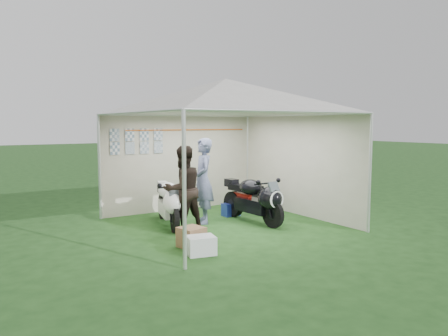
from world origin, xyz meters
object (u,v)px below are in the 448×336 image
(canopy_tent, at_px, (225,100))
(person_blue_jacket, at_px, (203,181))
(motorcycle_black, at_px, (255,198))
(equipment_box, at_px, (257,201))
(person_dark_jacket, at_px, (183,189))
(crate_0, at_px, (201,245))
(crate_1, at_px, (191,237))
(paddock_stand, at_px, (231,209))
(motorcycle_white, at_px, (169,202))

(canopy_tent, distance_m, person_blue_jacket, 1.75)
(motorcycle_black, relative_size, equipment_box, 3.90)
(person_dark_jacket, relative_size, crate_0, 3.76)
(person_blue_jacket, xyz_separation_m, equipment_box, (1.73, 0.39, -0.65))
(person_dark_jacket, bearing_deg, motorcycle_black, 171.98)
(canopy_tent, distance_m, crate_0, 3.21)
(canopy_tent, relative_size, equipment_box, 11.52)
(person_dark_jacket, height_order, crate_1, person_dark_jacket)
(motorcycle_black, bearing_deg, person_dark_jacket, 173.06)
(paddock_stand, bearing_deg, person_dark_jacket, -155.38)
(motorcycle_white, relative_size, person_dark_jacket, 1.09)
(paddock_stand, height_order, crate_0, crate_0)
(canopy_tent, height_order, person_blue_jacket, canopy_tent)
(motorcycle_white, height_order, person_blue_jacket, person_blue_jacket)
(equipment_box, bearing_deg, motorcycle_white, -173.50)
(person_blue_jacket, height_order, equipment_box, person_blue_jacket)
(person_dark_jacket, xyz_separation_m, person_blue_jacket, (0.72, 0.46, 0.06))
(motorcycle_white, relative_size, crate_1, 4.74)
(canopy_tent, distance_m, person_dark_jacket, 2.01)
(canopy_tent, bearing_deg, person_blue_jacket, 126.07)
(crate_1, bearing_deg, person_blue_jacket, 53.61)
(canopy_tent, height_order, motorcycle_white, canopy_tent)
(equipment_box, bearing_deg, person_dark_jacket, -160.90)
(canopy_tent, xyz_separation_m, person_blue_jacket, (-0.29, 0.39, -1.68))
(motorcycle_black, height_order, crate_1, motorcycle_black)
(motorcycle_white, xyz_separation_m, crate_0, (-0.42, -2.04, -0.36))
(canopy_tent, relative_size, motorcycle_black, 2.95)
(person_dark_jacket, bearing_deg, crate_0, 69.78)
(crate_1, bearing_deg, canopy_tent, 38.20)
(equipment_box, bearing_deg, paddock_stand, -172.55)
(crate_1, bearing_deg, crate_0, -99.20)
(motorcycle_black, distance_m, crate_1, 2.23)
(canopy_tent, height_order, person_dark_jacket, canopy_tent)
(paddock_stand, bearing_deg, crate_0, -132.96)
(canopy_tent, height_order, crate_1, canopy_tent)
(motorcycle_black, xyz_separation_m, crate_0, (-2.09, -1.34, -0.38))
(paddock_stand, distance_m, crate_1, 2.65)
(crate_0, bearing_deg, person_dark_jacket, 73.25)
(motorcycle_white, height_order, crate_0, motorcycle_white)
(crate_0, relative_size, crate_1, 1.16)
(motorcycle_white, height_order, person_dark_jacket, person_dark_jacket)
(motorcycle_black, bearing_deg, canopy_tent, 160.66)
(person_dark_jacket, height_order, person_blue_jacket, person_blue_jacket)
(motorcycle_black, distance_m, paddock_stand, 0.95)
(motorcycle_black, relative_size, crate_0, 4.29)
(canopy_tent, xyz_separation_m, paddock_stand, (0.61, 0.68, -2.43))
(person_blue_jacket, xyz_separation_m, crate_1, (-1.09, -1.48, -0.73))
(motorcycle_black, bearing_deg, crate_0, -149.83)
(canopy_tent, height_order, equipment_box, canopy_tent)
(person_dark_jacket, height_order, equipment_box, person_dark_jacket)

